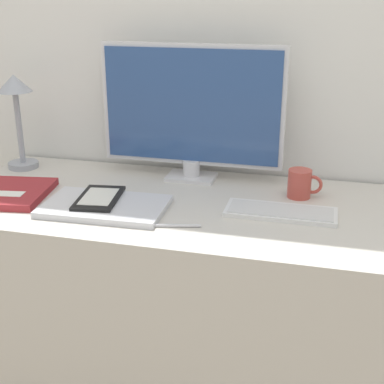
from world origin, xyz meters
TOP-DOWN VIEW (x-y plane):
  - wall_back at (0.00, 0.58)m, footprint 3.60×0.05m
  - desk at (0.00, 0.23)m, footprint 1.38×0.62m
  - monitor at (0.01, 0.44)m, footprint 0.59×0.11m
  - keyboard at (0.32, 0.21)m, footprint 0.31×0.12m
  - laptop at (-0.17, 0.12)m, footprint 0.36×0.23m
  - ereader at (-0.20, 0.14)m, footprint 0.14×0.21m
  - desk_lamp at (-0.60, 0.41)m, footprint 0.12×0.12m
  - notebook at (-0.49, 0.15)m, footprint 0.25×0.27m
  - coffee_mug at (0.37, 0.36)m, footprint 0.10×0.07m
  - pen at (0.06, 0.05)m, footprint 0.14×0.04m

SIDE VIEW (x-z plane):
  - desk at x=0.00m, z-range 0.00..0.74m
  - pen at x=0.06m, z-range 0.74..0.74m
  - keyboard at x=0.32m, z-range 0.74..0.75m
  - laptop at x=-0.17m, z-range 0.74..0.75m
  - notebook at x=-0.49m, z-range 0.74..0.76m
  - ereader at x=-0.20m, z-range 0.75..0.76m
  - coffee_mug at x=0.37m, z-range 0.74..0.82m
  - desk_lamp at x=-0.60m, z-range 0.80..1.13m
  - monitor at x=0.01m, z-range 0.75..1.18m
  - wall_back at x=0.00m, z-range 0.00..2.40m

